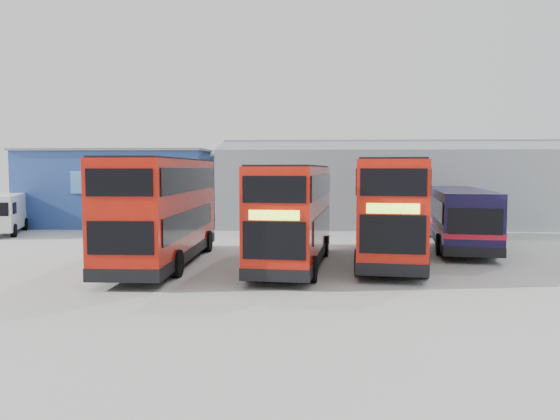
# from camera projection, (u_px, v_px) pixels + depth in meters

# --- Properties ---
(ground_plane) EXTENTS (120.00, 120.00, 0.00)m
(ground_plane) POSITION_uv_depth(u_px,v_px,m) (344.00, 276.00, 19.57)
(ground_plane) COLOR #9A9A95
(ground_plane) RESTS_ON ground
(office_block) EXTENTS (12.30, 8.32, 5.12)m
(office_block) POSITION_uv_depth(u_px,v_px,m) (124.00, 187.00, 37.94)
(office_block) COLOR navy
(office_block) RESTS_ON ground
(maintenance_shed) EXTENTS (30.50, 12.00, 5.89)m
(maintenance_shed) POSITION_uv_depth(u_px,v_px,m) (437.00, 186.00, 38.94)
(maintenance_shed) COLOR gray
(maintenance_shed) RESTS_ON ground
(double_decker_left) EXTENTS (2.61, 10.05, 4.24)m
(double_decker_left) POSITION_uv_depth(u_px,v_px,m) (163.00, 212.00, 21.68)
(double_decker_left) COLOR #B7160A
(double_decker_left) RESTS_ON ground
(double_decker_centre) EXTENTS (3.26, 9.54, 3.96)m
(double_decker_centre) POSITION_uv_depth(u_px,v_px,m) (294.00, 216.00, 21.53)
(double_decker_centre) COLOR #B7160A
(double_decker_centre) RESTS_ON ground
(double_decker_right) EXTENTS (3.77, 10.18, 4.21)m
(double_decker_right) POSITION_uv_depth(u_px,v_px,m) (391.00, 211.00, 22.55)
(double_decker_right) COLOR #B7160A
(double_decker_right) RESTS_ON ground
(single_decker_blue) EXTENTS (3.96, 10.66, 2.83)m
(single_decker_blue) POSITION_uv_depth(u_px,v_px,m) (459.00, 218.00, 26.70)
(single_decker_blue) COLOR black
(single_decker_blue) RESTS_ON ground
(panel_van) EXTENTS (3.68, 5.68, 2.32)m
(panel_van) POSITION_uv_depth(u_px,v_px,m) (0.00, 212.00, 31.93)
(panel_van) COLOR white
(panel_van) RESTS_ON ground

